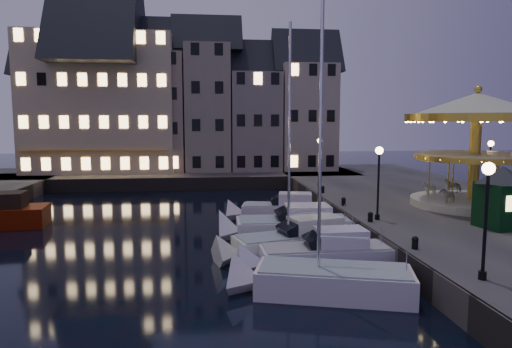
{
  "coord_description": "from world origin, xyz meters",
  "views": [
    {
      "loc": [
        -2.47,
        -23.64,
        6.85
      ],
      "look_at": [
        1.0,
        8.0,
        3.2
      ],
      "focal_mm": 32.0,
      "sensor_mm": 36.0,
      "label": 1
    }
  ],
  "objects": [
    {
      "name": "bollard_d",
      "position": [
        6.6,
        11.0,
        1.6
      ],
      "size": [
        0.3,
        0.3,
        0.57
      ],
      "color": "black",
      "rests_on": "quay_east"
    },
    {
      "name": "ticket_kiosk",
      "position": [
        12.86,
        -1.65,
        3.5
      ],
      "size": [
        3.17,
        3.17,
        3.71
      ],
      "color": "black",
      "rests_on": "quay_east"
    },
    {
      "name": "quay_north",
      "position": [
        -8.0,
        28.0,
        0.65
      ],
      "size": [
        44.0,
        12.0,
        1.3
      ],
      "primitive_type": "cube",
      "color": "#474442",
      "rests_on": "ground"
    },
    {
      "name": "quaywall_n",
      "position": [
        -6.0,
        22.0,
        0.65
      ],
      "size": [
        48.0,
        0.15,
        1.3
      ],
      "primitive_type": "cube",
      "color": "#47423A",
      "rests_on": "ground"
    },
    {
      "name": "bollard_b",
      "position": [
        6.6,
        0.5,
        1.6
      ],
      "size": [
        0.3,
        0.3,
        0.57
      ],
      "color": "black",
      "rests_on": "quay_east"
    },
    {
      "name": "streetlamp_a",
      "position": [
        7.2,
        -9.0,
        4.02
      ],
      "size": [
        0.44,
        0.44,
        4.17
      ],
      "color": "black",
      "rests_on": "quay_east"
    },
    {
      "name": "streetlamp_c",
      "position": [
        7.2,
        14.5,
        4.02
      ],
      "size": [
        0.44,
        0.44,
        4.17
      ],
      "color": "black",
      "rests_on": "quay_east"
    },
    {
      "name": "motorboat_e",
      "position": [
        2.52,
        7.28,
        0.64
      ],
      "size": [
        7.03,
        3.17,
        2.15
      ],
      "color": "silver",
      "rests_on": "ground"
    },
    {
      "name": "streetlamp_d",
      "position": [
        18.5,
        8.0,
        4.02
      ],
      "size": [
        0.44,
        0.44,
        4.17
      ],
      "color": "black",
      "rests_on": "quay_east"
    },
    {
      "name": "motorboat_d",
      "position": [
        2.25,
        2.51,
        0.64
      ],
      "size": [
        7.85,
        2.8,
        2.15
      ],
      "color": "silver",
      "rests_on": "ground"
    },
    {
      "name": "townhouse_ne",
      "position": [
        3.2,
        30.0,
        7.78
      ],
      "size": [
        6.16,
        8.0,
        12.8
      ],
      "color": "gray",
      "rests_on": "quay_north"
    },
    {
      "name": "townhouse_nc",
      "position": [
        -8.0,
        30.0,
        8.78
      ],
      "size": [
        6.82,
        8.0,
        14.8
      ],
      "color": "gray",
      "rests_on": "quay_north"
    },
    {
      "name": "townhouse_nb",
      "position": [
        -14.05,
        30.0,
        8.28
      ],
      "size": [
        6.16,
        8.0,
        13.8
      ],
      "color": "gray",
      "rests_on": "quay_north"
    },
    {
      "name": "quaywall_e",
      "position": [
        6.0,
        6.0,
        0.65
      ],
      "size": [
        0.15,
        44.0,
        1.3
      ],
      "primitive_type": "cube",
      "color": "#47423A",
      "rests_on": "ground"
    },
    {
      "name": "bollard_c",
      "position": [
        6.6,
        5.5,
        1.6
      ],
      "size": [
        0.3,
        0.3,
        0.57
      ],
      "color": "black",
      "rests_on": "quay_east"
    },
    {
      "name": "townhouse_nf",
      "position": [
        9.25,
        30.0,
        8.28
      ],
      "size": [
        6.82,
        8.0,
        13.8
      ],
      "color": "#AB9B89",
      "rests_on": "quay_north"
    },
    {
      "name": "townhouse_na",
      "position": [
        -19.5,
        30.0,
        7.78
      ],
      "size": [
        5.5,
        8.0,
        12.8
      ],
      "color": "gray",
      "rests_on": "quay_north"
    },
    {
      "name": "bollard_a",
      "position": [
        6.6,
        -5.0,
        1.6
      ],
      "size": [
        0.3,
        0.3,
        0.57
      ],
      "color": "black",
      "rests_on": "quay_east"
    },
    {
      "name": "ground",
      "position": [
        0.0,
        0.0,
        0.0
      ],
      "size": [
        160.0,
        160.0,
        0.0
      ],
      "primitive_type": "plane",
      "color": "black",
      "rests_on": "ground"
    },
    {
      "name": "motorboat_b",
      "position": [
        2.53,
        -3.63,
        0.64
      ],
      "size": [
        7.05,
        2.17,
        2.15
      ],
      "color": "silver",
      "rests_on": "ground"
    },
    {
      "name": "quay_east",
      "position": [
        14.0,
        6.0,
        0.65
      ],
      "size": [
        16.0,
        56.0,
        1.3
      ],
      "primitive_type": "cube",
      "color": "#474442",
      "rests_on": "ground"
    },
    {
      "name": "motorboat_c",
      "position": [
        1.93,
        -1.18,
        0.68
      ],
      "size": [
        8.0,
        3.89,
        10.63
      ],
      "color": "beige",
      "rests_on": "ground"
    },
    {
      "name": "hotel_corner",
      "position": [
        -14.0,
        30.0,
        9.78
      ],
      "size": [
        17.6,
        9.0,
        16.8
      ],
      "color": "beige",
      "rests_on": "quay_north"
    },
    {
      "name": "motorboat_a",
      "position": [
        1.92,
        -6.54,
        0.54
      ],
      "size": [
        7.2,
        4.05,
        11.93
      ],
      "color": "silver",
      "rests_on": "ground"
    },
    {
      "name": "carousel",
      "position": [
        15.01,
        4.36,
        6.48
      ],
      "size": [
        8.99,
        8.99,
        7.87
      ],
      "color": "beige",
      "rests_on": "quay_east"
    },
    {
      "name": "townhouse_nd",
      "position": [
        -2.25,
        30.0,
        9.28
      ],
      "size": [
        5.5,
        8.0,
        15.8
      ],
      "color": "gray",
      "rests_on": "quay_north"
    },
    {
      "name": "streetlamp_b",
      "position": [
        7.2,
        1.0,
        4.02
      ],
      "size": [
        0.44,
        0.44,
        4.17
      ],
      "color": "black",
      "rests_on": "quay_east"
    }
  ]
}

